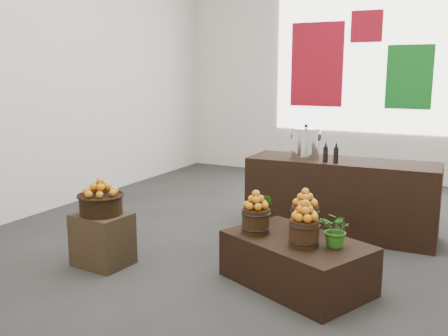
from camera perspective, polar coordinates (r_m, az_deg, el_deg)
The scene contains 21 objects.
ground at distance 5.60m, azimuth 5.56°, elevation -7.68°, with size 7.00×7.00×0.00m, color #323230.
back_wall at distance 8.66m, azimuth 14.54°, elevation 12.04°, with size 6.00×0.04×4.00m, color silver.
back_opening at distance 8.58m, azimuth 16.50°, elevation 11.96°, with size 3.20×0.02×2.40m, color white.
deco_red_left at distance 8.79m, azimuth 10.57°, elevation 11.53°, with size 0.90×0.04×1.40m, color maroon.
deco_green_right at distance 8.48m, azimuth 20.42°, elevation 9.71°, with size 0.70×0.04×1.00m, color #10691A.
deco_red_upper at distance 8.62m, azimuth 16.00°, elevation 15.31°, with size 0.50×0.04×0.50m, color maroon.
crate at distance 4.83m, azimuth -13.70°, elevation -7.92°, with size 0.49×0.40×0.49m, color #453220.
wicker_basket at distance 4.74m, azimuth -13.88°, elevation -4.09°, with size 0.39×0.39×0.18m, color black.
apples_in_basket at distance 4.70m, azimuth -13.97°, elevation -2.08°, with size 0.31×0.31×0.16m, color #AC0805, non-canonical shape.
display_table at distance 4.32m, azimuth 8.28°, elevation -10.59°, with size 1.18×0.73×0.41m, color black.
apple_bucket_front_left at distance 4.33m, azimuth 3.63°, elevation -6.05°, with size 0.24×0.24×0.22m, color #311F0D.
apples_in_bucket_front_left at distance 4.28m, azimuth 3.66°, elevation -3.63°, with size 0.18×0.18×0.16m, color #AC0805, non-canonical shape.
apple_bucket_front_right at distance 4.05m, azimuth 9.14°, elevation -7.37°, with size 0.24×0.24×0.22m, color #311F0D.
apples_in_bucket_front_right at distance 4.00m, azimuth 9.22°, elevation -4.80°, with size 0.18×0.18×0.16m, color #AC0805, non-canonical shape.
apple_bucket_rear at distance 4.44m, azimuth 9.19°, elevation -5.71°, with size 0.24×0.24×0.22m, color #311F0D.
apples_in_bucket_rear at distance 4.39m, azimuth 9.26°, elevation -3.36°, with size 0.18×0.18×0.16m, color #AC0805, non-canonical shape.
herb_garnish_right at distance 4.07m, azimuth 12.78°, elevation -6.87°, with size 0.26×0.23×0.29m, color #266314.
herb_garnish_left at distance 4.65m, azimuth 4.72°, elevation -4.55°, with size 0.15×0.12×0.27m, color #266314.
counter at distance 5.68m, azimuth 13.18°, elevation -3.27°, with size 2.03×0.65×0.83m, color black.
stock_pot_left at distance 5.67m, azimuth 9.32°, elevation 2.76°, with size 0.31×0.31×0.31m, color silver.
oil_cruets at distance 5.38m, azimuth 12.97°, elevation 1.75°, with size 0.15×0.06×0.23m, color black, non-canonical shape.
Camera 1 is at (1.92, -4.95, 1.78)m, focal length 40.00 mm.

